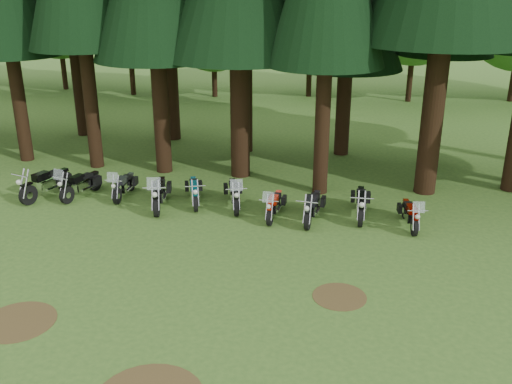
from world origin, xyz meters
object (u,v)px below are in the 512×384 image
motorcycle_2 (124,186)px  motorcycle_5 (234,195)px  motorcycle_1 (81,185)px  motorcycle_3 (159,194)px  motorcycle_6 (274,206)px  motorcycle_9 (410,215)px  motorcycle_8 (361,204)px  motorcycle_0 (47,184)px  motorcycle_7 (312,208)px  motorcycle_4 (194,192)px

motorcycle_2 → motorcycle_5: (4.25, -0.26, 0.04)m
motorcycle_1 → motorcycle_3: bearing=6.8°
motorcycle_2 → motorcycle_6: motorcycle_2 is taller
motorcycle_2 → motorcycle_6: size_ratio=1.00×
motorcycle_2 → motorcycle_9: motorcycle_2 is taller
motorcycle_2 → motorcycle_8: bearing=-3.8°
motorcycle_9 → motorcycle_2: bearing=166.6°
motorcycle_0 → motorcycle_3: size_ratio=0.99×
motorcycle_5 → motorcycle_7: 2.91m
motorcycle_9 → motorcycle_5: bearing=165.6°
motorcycle_1 → motorcycle_7: bearing=11.1°
motorcycle_4 → motorcycle_2: bearing=157.7°
motorcycle_2 → motorcycle_6: bearing=-10.5°
motorcycle_6 → motorcycle_7: motorcycle_6 is taller
motorcycle_5 → motorcycle_9: bearing=-23.1°
motorcycle_0 → motorcycle_7: size_ratio=1.09×
motorcycle_1 → motorcycle_9: motorcycle_1 is taller
motorcycle_5 → motorcycle_7: bearing=-30.4°
motorcycle_3 → motorcycle_6: (4.13, -0.16, -0.08)m
motorcycle_6 → motorcycle_1: bearing=178.1°
motorcycle_8 → motorcycle_9: bearing=-20.0°
motorcycle_2 → motorcycle_4: (2.76, -0.17, 0.01)m
motorcycle_1 → motorcycle_4: 4.34m
motorcycle_7 → motorcycle_8: (1.59, 0.58, 0.02)m
motorcycle_6 → motorcycle_9: motorcycle_6 is taller
motorcycle_0 → motorcycle_9: (13.07, -0.42, -0.09)m
motorcycle_3 → motorcycle_9: (8.62, -0.16, -0.09)m
motorcycle_6 → motorcycle_8: size_ratio=0.90×
motorcycle_9 → motorcycle_0: bearing=169.9°
motorcycle_0 → motorcycle_1: size_ratio=1.09×
motorcycle_5 → motorcycle_6: (1.53, -0.66, -0.05)m
motorcycle_7 → motorcycle_8: motorcycle_8 is taller
motorcycle_5 → motorcycle_7: size_ratio=1.02×
motorcycle_0 → motorcycle_3: bearing=14.9°
motorcycle_4 → motorcycle_3: bearing=-170.9°
motorcycle_8 → motorcycle_1: bearing=178.7°
motorcycle_3 → motorcycle_8: (7.02, 0.40, -0.04)m
motorcycle_0 → motorcycle_1: (1.23, 0.24, -0.05)m
motorcycle_4 → motorcycle_9: 7.54m
motorcycle_2 → motorcycle_5: motorcycle_5 is taller
motorcycle_4 → motorcycle_5: (1.49, -0.09, 0.03)m
motorcycle_0 → motorcycle_7: bearing=15.7°
motorcycle_0 → motorcycle_6: size_ratio=1.17×
motorcycle_3 → motorcycle_5: 2.65m
motorcycle_5 → motorcycle_8: size_ratio=0.98×
motorcycle_6 → motorcycle_8: bearing=14.2°
motorcycle_6 → motorcycle_9: (4.48, 0.01, -0.01)m
motorcycle_0 → motorcycle_4: size_ratio=1.16×
motorcycle_3 → motorcycle_7: 5.43m
motorcycle_3 → motorcycle_8: size_ratio=1.06×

